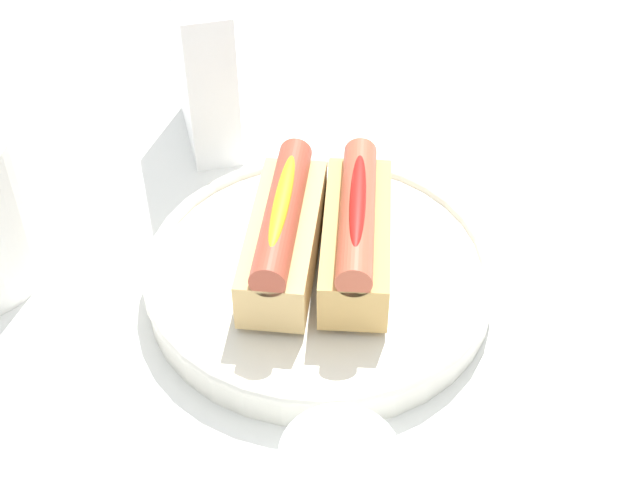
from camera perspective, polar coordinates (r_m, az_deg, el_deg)
ground_plane at (r=0.70m, az=-0.60°, el=-3.93°), size 2.40×2.40×0.00m
serving_bowl at (r=0.70m, az=0.00°, el=-2.12°), size 0.27×0.27×0.03m
hotdog_front at (r=0.67m, az=2.35°, el=0.50°), size 0.15×0.06×0.06m
hotdog_back at (r=0.67m, az=-2.35°, el=0.49°), size 0.15×0.07×0.06m
napkin_box at (r=0.84m, az=-7.35°, el=10.84°), size 0.12×0.07×0.15m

